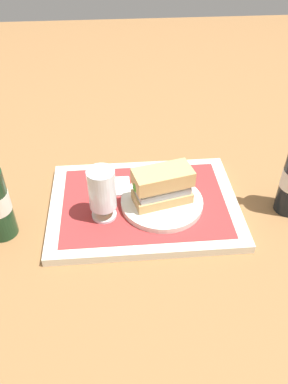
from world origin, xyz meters
The scene contains 7 objects.
ground_plane centered at (0.00, 0.00, 0.00)m, with size 3.00×3.00×0.00m, color olive.
tray centered at (0.00, 0.00, 0.01)m, with size 0.44×0.32×0.02m, color beige.
placemat centered at (0.00, 0.00, 0.02)m, with size 0.38×0.27×0.00m, color #9E2D2D.
plate centered at (-0.04, 0.01, 0.03)m, with size 0.19×0.19×0.01m, color silver.
sandwich centered at (-0.04, 0.02, 0.08)m, with size 0.14×0.09×0.08m.
beer_glass centered at (0.09, 0.04, 0.09)m, with size 0.06×0.06×0.12m.
napkin_folded centered at (0.08, -0.06, 0.02)m, with size 0.09×0.07×0.01m, color white.
Camera 1 is at (0.06, 0.68, 0.62)m, focal length 36.22 mm.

